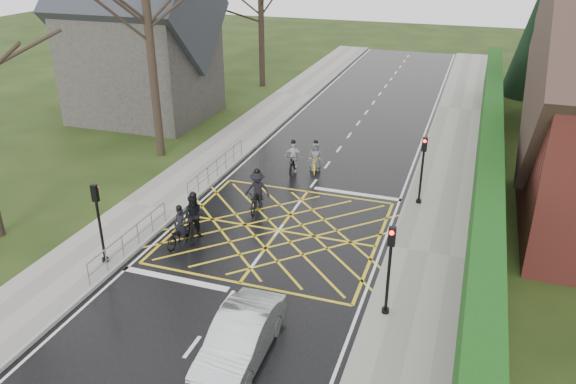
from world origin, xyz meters
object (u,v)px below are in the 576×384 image
Objects in this scene: cyclist_front at (293,160)px; car at (240,339)px; cyclist_back at (194,221)px; cyclist_lead at (315,160)px; cyclist_rear at (180,232)px; cyclist_mid at (257,194)px.

car is (2.96, -13.54, 0.05)m from cyclist_front.
cyclist_back reaches higher than cyclist_lead.
cyclist_back is at bearing -108.89° from cyclist_front.
cyclist_front reaches higher than car.
cyclist_lead is 14.17m from car.
cyclist_lead is at bearing 55.04° from cyclist_back.
cyclist_back reaches higher than car.
cyclist_mid is (1.69, 3.83, 0.16)m from cyclist_rear.
cyclist_rear is 4.19m from cyclist_mid.
cyclist_back is at bearing -122.10° from cyclist_mid.
cyclist_back is at bearing 69.41° from cyclist_rear.
cyclist_mid is at bearing 48.95° from cyclist_back.
cyclist_rear is 0.73m from cyclist_back.
cyclist_lead reaches higher than car.
cyclist_back is 7.38m from car.
cyclist_back is 1.01× the size of cyclist_mid.
cyclist_back is 3.48m from cyclist_mid.
cyclist_mid is 1.14× the size of cyclist_lead.
cyclist_back is at bearing -123.25° from cyclist_lead.
cyclist_rear reaches higher than car.
cyclist_mid reaches higher than cyclist_rear.
cyclist_rear is at bearing -122.49° from cyclist_mid.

